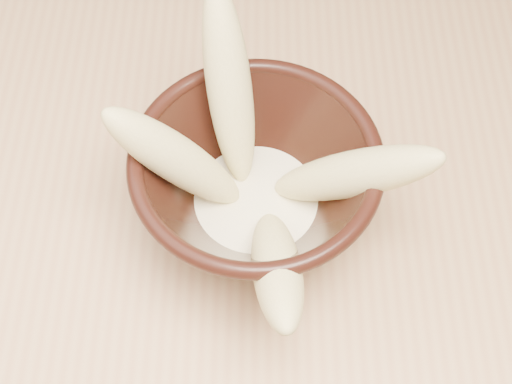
{
  "coord_description": "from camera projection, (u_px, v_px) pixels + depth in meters",
  "views": [
    {
      "loc": [
        0.23,
        -0.36,
        1.29
      ],
      "look_at": [
        0.23,
        -0.08,
        0.8
      ],
      "focal_mm": 50.0,
      "sensor_mm": 36.0,
      "label": 1
    }
  ],
  "objects": [
    {
      "name": "banana_left",
      "position": [
        175.0,
        158.0,
        0.53
      ],
      "size": [
        0.12,
        0.04,
        0.13
      ],
      "primitive_type": "ellipsoid",
      "rotation": [
        0.69,
        0.0,
        -1.64
      ],
      "color": "#DBCE81",
      "rests_on": "bowl"
    },
    {
      "name": "banana_right",
      "position": [
        353.0,
        174.0,
        0.53
      ],
      "size": [
        0.14,
        0.07,
        0.13
      ],
      "primitive_type": "ellipsoid",
      "rotation": [
        0.86,
        0.0,
        1.27
      ],
      "color": "#DBCE81",
      "rests_on": "bowl"
    },
    {
      "name": "table",
      "position": [
        33.0,
        189.0,
        0.72
      ],
      "size": [
        1.2,
        0.8,
        0.75
      ],
      "color": "tan",
      "rests_on": "ground"
    },
    {
      "name": "bowl",
      "position": [
        256.0,
        186.0,
        0.56
      ],
      "size": [
        0.19,
        0.19,
        0.1
      ],
      "rotation": [
        0.0,
        0.0,
        0.28
      ],
      "color": "black",
      "rests_on": "table"
    },
    {
      "name": "banana_front",
      "position": [
        277.0,
        268.0,
        0.5
      ],
      "size": [
        0.05,
        0.14,
        0.1
      ],
      "primitive_type": "ellipsoid",
      "rotation": [
        1.02,
        0.0,
        0.08
      ],
      "color": "#DBCE81",
      "rests_on": "bowl"
    },
    {
      "name": "banana_upright",
      "position": [
        229.0,
        87.0,
        0.55
      ],
      "size": [
        0.06,
        0.12,
        0.16
      ],
      "primitive_type": "ellipsoid",
      "rotation": [
        0.57,
        0.0,
        3.35
      ],
      "color": "#DBCE81",
      "rests_on": "bowl"
    },
    {
      "name": "milk_puddle",
      "position": [
        256.0,
        202.0,
        0.58
      ],
      "size": [
        0.11,
        0.11,
        0.01
      ],
      "primitive_type": "cylinder",
      "color": "#F6EDC6",
      "rests_on": "bowl"
    }
  ]
}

